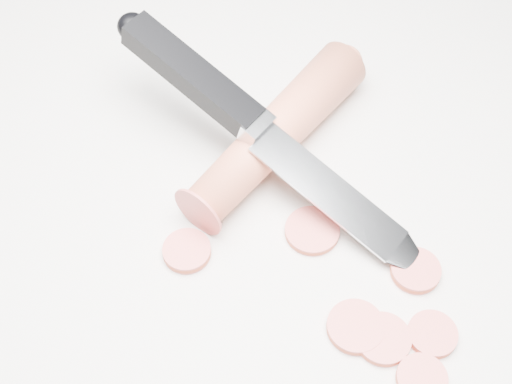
{
  "coord_description": "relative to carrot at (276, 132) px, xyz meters",
  "views": [
    {
      "loc": [
        -0.07,
        -0.26,
        0.43
      ],
      "look_at": [
        -0.05,
        0.02,
        0.02
      ],
      "focal_mm": 50.0,
      "sensor_mm": 36.0,
      "label": 1
    }
  ],
  "objects": [
    {
      "name": "carrot_slice_0",
      "position": [
        -0.07,
        -0.08,
        -0.02
      ],
      "size": [
        0.03,
        0.03,
        0.01
      ],
      "primitive_type": "cylinder",
      "color": "#CB4C47",
      "rests_on": "ground"
    },
    {
      "name": "carrot_slice_4",
      "position": [
        0.05,
        -0.16,
        -0.02
      ],
      "size": [
        0.04,
        0.04,
        0.01
      ],
      "primitive_type": "cylinder",
      "color": "#CB4C47",
      "rests_on": "ground"
    },
    {
      "name": "carrot_slice_5",
      "position": [
        0.02,
        -0.08,
        -0.02
      ],
      "size": [
        0.04,
        0.04,
        0.01
      ],
      "primitive_type": "cylinder",
      "color": "#CB4C47",
      "rests_on": "ground"
    },
    {
      "name": "carrot_slice_1",
      "position": [
        0.03,
        -0.15,
        -0.02
      ],
      "size": [
        0.04,
        0.04,
        0.01
      ],
      "primitive_type": "cylinder",
      "color": "#CB4C47",
      "rests_on": "ground"
    },
    {
      "name": "ground",
      "position": [
        0.03,
        -0.07,
        -0.02
      ],
      "size": [
        2.4,
        2.4,
        0.0
      ],
      "primitive_type": "plane",
      "color": "beige",
      "rests_on": "ground"
    },
    {
      "name": "carrot",
      "position": [
        0.0,
        0.0,
        0.0
      ],
      "size": [
        0.15,
        0.15,
        0.04
      ],
      "primitive_type": "cylinder",
      "rotation": [
        1.57,
        0.0,
        -0.76
      ],
      "color": "#D05E3F",
      "rests_on": "ground"
    },
    {
      "name": "carrot_slice_3",
      "position": [
        0.08,
        -0.11,
        -0.02
      ],
      "size": [
        0.03,
        0.03,
        0.01
      ],
      "primitive_type": "cylinder",
      "color": "#CB4C47",
      "rests_on": "ground"
    },
    {
      "name": "carrot_slice_2",
      "position": [
        0.08,
        -0.16,
        -0.02
      ],
      "size": [
        0.03,
        0.03,
        0.01
      ],
      "primitive_type": "cylinder",
      "color": "#CB4C47",
      "rests_on": "ground"
    },
    {
      "name": "kitchen_knife",
      "position": [
        -0.0,
        -0.02,
        0.02
      ],
      "size": [
        0.23,
        0.22,
        0.08
      ],
      "primitive_type": null,
      "color": "#B6B9BD",
      "rests_on": "ground"
    },
    {
      "name": "carrot_slice_6",
      "position": [
        0.07,
        -0.19,
        -0.02
      ],
      "size": [
        0.03,
        0.03,
        0.01
      ],
      "primitive_type": "cylinder",
      "color": "#CB4C47",
      "rests_on": "ground"
    }
  ]
}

